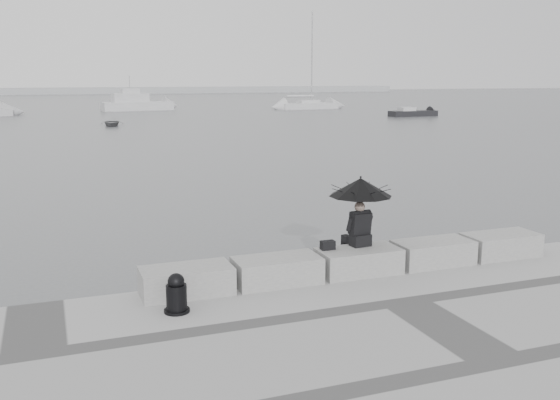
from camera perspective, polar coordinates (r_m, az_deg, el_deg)
name	(u,v)px	position (r m, az deg, el deg)	size (l,w,h in m)	color
ground	(347,291)	(12.91, 6.19, -8.24)	(360.00, 360.00, 0.00)	#4D5052
stone_block_far_left	(186,281)	(11.18, -8.55, -7.33)	(1.60, 0.80, 0.50)	slate
stone_block_left	(277,271)	(11.63, -0.28, -6.47)	(1.60, 0.80, 0.50)	slate
stone_block_centre	(359,261)	(12.30, 7.21, -5.58)	(1.60, 0.80, 0.50)	slate
stone_block_right	(433,253)	(13.15, 13.81, -4.71)	(1.60, 0.80, 0.50)	slate
stone_block_far_right	(501,245)	(14.16, 19.52, -3.90)	(1.60, 0.80, 0.50)	slate
seated_person	(361,195)	(12.25, 7.37, 0.47)	(1.24, 1.24, 1.39)	black
bag	(328,245)	(12.09, 4.38, -4.14)	(0.27, 0.16, 0.17)	black
mooring_bollard	(177,296)	(10.38, -9.44, -8.66)	(0.42, 0.42, 0.67)	black
distant_landmass	(32,91)	(165.41, -21.74, 9.26)	(180.00, 8.00, 2.80)	#989A9D
sailboat_right	(308,105)	(85.03, 2.59, 8.67)	(8.23, 3.12, 12.90)	silver
motor_cruiser	(137,103)	(83.35, -12.91, 8.60)	(9.15, 3.73, 4.50)	silver
small_motorboat	(413,113)	(70.82, 12.06, 7.76)	(5.56, 1.77, 1.10)	black
dinghy	(112,123)	(57.49, -15.15, 6.81)	(2.98, 1.26, 0.50)	slate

